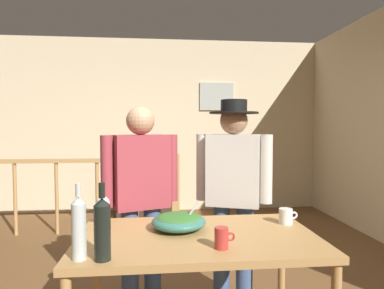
# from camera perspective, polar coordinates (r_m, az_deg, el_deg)

# --- Properties ---
(back_wall) EXTENTS (5.29, 0.10, 2.81)m
(back_wall) POSITION_cam_1_polar(r_m,az_deg,el_deg) (5.58, -5.08, 3.20)
(back_wall) COLOR beige
(back_wall) RESTS_ON ground_plane
(framed_picture) EXTENTS (0.56, 0.03, 0.46)m
(framed_picture) POSITION_cam_1_polar(r_m,az_deg,el_deg) (5.63, 4.21, 8.15)
(framed_picture) COLOR #A8AEA3
(stair_railing) EXTENTS (2.65, 0.10, 1.03)m
(stair_railing) POSITION_cam_1_polar(r_m,az_deg,el_deg) (4.53, -13.62, -6.71)
(stair_railing) COLOR #B2844C
(stair_railing) RESTS_ON ground_plane
(tv_console) EXTENTS (0.90, 0.40, 0.45)m
(tv_console) POSITION_cam_1_polar(r_m,az_deg,el_deg) (5.37, -8.24, -9.54)
(tv_console) COLOR #38281E
(tv_console) RESTS_ON ground_plane
(flat_screen_tv) EXTENTS (0.66, 0.12, 0.48)m
(flat_screen_tv) POSITION_cam_1_polar(r_m,az_deg,el_deg) (5.25, -8.30, -4.23)
(flat_screen_tv) COLOR black
(flat_screen_tv) RESTS_ON tv_console
(serving_table) EXTENTS (1.36, 0.81, 0.77)m
(serving_table) POSITION_cam_1_polar(r_m,az_deg,el_deg) (2.02, 0.97, -17.10)
(serving_table) COLOR #B2844C
(serving_table) RESTS_ON ground_plane
(salad_bowl) EXTENTS (0.33, 0.33, 0.17)m
(salad_bowl) POSITION_cam_1_polar(r_m,az_deg,el_deg) (2.07, -2.27, -12.85)
(salad_bowl) COLOR #337060
(salad_bowl) RESTS_ON serving_table
(wine_glass) EXTENTS (0.08, 0.08, 0.19)m
(wine_glass) POSITION_cam_1_polar(r_m,az_deg,el_deg) (2.19, -14.91, -9.91)
(wine_glass) COLOR silver
(wine_glass) RESTS_ON serving_table
(wine_bottle_clear) EXTENTS (0.07, 0.07, 0.36)m
(wine_bottle_clear) POSITION_cam_1_polar(r_m,az_deg,el_deg) (1.69, -18.70, -13.19)
(wine_bottle_clear) COLOR silver
(wine_bottle_clear) RESTS_ON serving_table
(wine_bottle_dark) EXTENTS (0.08, 0.08, 0.36)m
(wine_bottle_dark) POSITION_cam_1_polar(r_m,az_deg,el_deg) (1.65, -15.03, -13.54)
(wine_bottle_dark) COLOR black
(wine_bottle_dark) RESTS_ON serving_table
(mug_red) EXTENTS (0.11, 0.07, 0.11)m
(mug_red) POSITION_cam_1_polar(r_m,az_deg,el_deg) (1.77, 5.11, -15.57)
(mug_red) COLOR #B7332D
(mug_red) RESTS_ON serving_table
(mug_white) EXTENTS (0.12, 0.09, 0.10)m
(mug_white) POSITION_cam_1_polar(r_m,az_deg,el_deg) (2.27, 15.72, -11.67)
(mug_white) COLOR white
(mug_white) RESTS_ON serving_table
(person_standing_left) EXTENTS (0.57, 0.35, 1.54)m
(person_standing_left) POSITION_cam_1_polar(r_m,az_deg,el_deg) (2.59, -8.69, -7.71)
(person_standing_left) COLOR #3D5684
(person_standing_left) RESTS_ON ground_plane
(person_standing_right) EXTENTS (0.56, 0.38, 1.60)m
(person_standing_right) POSITION_cam_1_polar(r_m,az_deg,el_deg) (2.64, 7.05, -6.64)
(person_standing_right) COLOR #3D5684
(person_standing_right) RESTS_ON ground_plane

